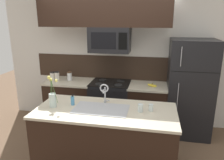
# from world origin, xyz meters

# --- Properties ---
(ground_plane) EXTENTS (10.00, 10.00, 0.00)m
(ground_plane) POSITION_xyz_m (0.00, 0.00, 0.00)
(ground_plane) COLOR brown
(rear_partition) EXTENTS (5.20, 0.10, 2.60)m
(rear_partition) POSITION_xyz_m (0.30, 1.28, 1.30)
(rear_partition) COLOR silver
(rear_partition) RESTS_ON ground
(splash_band) EXTENTS (3.29, 0.01, 0.48)m
(splash_band) POSITION_xyz_m (0.00, 1.22, 1.15)
(splash_band) COLOR #332319
(splash_band) RESTS_ON rear_partition
(back_counter_left) EXTENTS (0.94, 0.65, 0.91)m
(back_counter_left) POSITION_xyz_m (-0.84, 0.90, 0.46)
(back_counter_left) COLOR black
(back_counter_left) RESTS_ON ground
(back_counter_right) EXTENTS (0.73, 0.65, 0.91)m
(back_counter_right) POSITION_xyz_m (0.73, 0.90, 0.46)
(back_counter_right) COLOR black
(back_counter_right) RESTS_ON ground
(stove_range) EXTENTS (0.76, 0.64, 0.93)m
(stove_range) POSITION_xyz_m (0.00, 0.90, 0.46)
(stove_range) COLOR black
(stove_range) RESTS_ON ground
(microwave) EXTENTS (0.74, 0.40, 0.45)m
(microwave) POSITION_xyz_m (0.00, 0.88, 1.75)
(microwave) COLOR black
(upper_cabinet_band) EXTENTS (2.38, 0.34, 0.60)m
(upper_cabinet_band) POSITION_xyz_m (-0.11, 0.85, 2.27)
(upper_cabinet_band) COLOR black
(refrigerator) EXTENTS (0.79, 0.74, 1.78)m
(refrigerator) POSITION_xyz_m (1.48, 0.92, 0.89)
(refrigerator) COLOR black
(refrigerator) RESTS_ON ground
(storage_jar_tall) EXTENTS (0.10, 0.10, 0.17)m
(storage_jar_tall) POSITION_xyz_m (-1.19, 0.89, 0.99)
(storage_jar_tall) COLOR silver
(storage_jar_tall) RESTS_ON back_counter_left
(storage_jar_medium) EXTENTS (0.09, 0.09, 0.19)m
(storage_jar_medium) POSITION_xyz_m (-1.08, 0.86, 1.00)
(storage_jar_medium) COLOR silver
(storage_jar_medium) RESTS_ON back_counter_left
(storage_jar_short) EXTENTS (0.09, 0.09, 0.18)m
(storage_jar_short) POSITION_xyz_m (-0.85, 0.94, 1.00)
(storage_jar_short) COLOR silver
(storage_jar_short) RESTS_ON back_counter_left
(banana_bunch) EXTENTS (0.19, 0.12, 0.08)m
(banana_bunch) POSITION_xyz_m (0.80, 0.84, 0.93)
(banana_bunch) COLOR yellow
(banana_bunch) RESTS_ON back_counter_right
(island_counter) EXTENTS (1.95, 0.89, 0.91)m
(island_counter) POSITION_xyz_m (0.19, -0.35, 0.46)
(island_counter) COLOR black
(island_counter) RESTS_ON ground
(kitchen_sink) EXTENTS (0.76, 0.44, 0.16)m
(kitchen_sink) POSITION_xyz_m (0.12, -0.35, 0.84)
(kitchen_sink) COLOR #ADAFB5
(kitchen_sink) RESTS_ON island_counter
(sink_faucet) EXTENTS (0.14, 0.14, 0.31)m
(sink_faucet) POSITION_xyz_m (0.13, -0.13, 1.11)
(sink_faucet) COLOR #B7BABF
(sink_faucet) RESTS_ON island_counter
(dish_soap_bottle) EXTENTS (0.06, 0.05, 0.16)m
(dish_soap_bottle) POSITION_xyz_m (-0.32, -0.28, 0.98)
(dish_soap_bottle) COLOR #4C93C6
(dish_soap_bottle) RESTS_ON island_counter
(drinking_glass) EXTENTS (0.07, 0.07, 0.11)m
(drinking_glass) POSITION_xyz_m (0.67, -0.33, 0.96)
(drinking_glass) COLOR silver
(drinking_glass) RESTS_ON island_counter
(spare_glass) EXTENTS (0.06, 0.06, 0.10)m
(spare_glass) POSITION_xyz_m (0.81, -0.27, 0.96)
(spare_glass) COLOR silver
(spare_glass) RESTS_ON island_counter
(flower_vase) EXTENTS (0.18, 0.12, 0.44)m
(flower_vase) POSITION_xyz_m (-0.57, -0.39, 1.03)
(flower_vase) COLOR silver
(flower_vase) RESTS_ON island_counter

